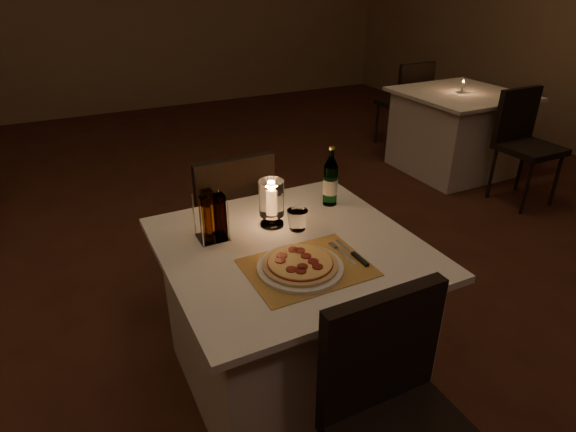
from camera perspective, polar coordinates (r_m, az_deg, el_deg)
name	(u,v)px	position (r m, az deg, el deg)	size (l,w,h in m)	color
floor	(272,342)	(2.60, -1.92, -14.70)	(8.00, 10.00, 0.02)	#482217
main_table	(290,316)	(2.15, 0.24, -11.80)	(1.00, 1.00, 0.74)	white
chair_near	(396,406)	(1.60, 12.72, -21.14)	(0.42, 0.42, 0.90)	black
chair_far	(230,214)	(2.61, -6.84, 0.19)	(0.42, 0.42, 0.90)	black
placemat	(307,267)	(1.80, 2.30, -6.10)	(0.45, 0.34, 0.00)	#BA8A40
plate	(300,267)	(1.78, 1.45, -6.10)	(0.32, 0.32, 0.01)	white
pizza	(300,264)	(1.77, 1.45, -5.66)	(0.28, 0.28, 0.02)	#D8B77F
fork	(340,252)	(1.89, 6.21, -4.24)	(0.02, 0.18, 0.00)	silver
knife	(357,256)	(1.86, 8.13, -4.76)	(0.02, 0.22, 0.01)	black
tumbler	(297,220)	(2.03, 1.11, -0.46)	(0.09, 0.09, 0.09)	white
water_bottle	(330,182)	(2.23, 5.05, 4.08)	(0.07, 0.07, 0.28)	#57A25D
hurricane_candle	(272,200)	(2.03, -1.97, 1.95)	(0.11, 0.11, 0.21)	white
cruet_caddy	(212,218)	(1.95, -9.03, -0.28)	(0.12, 0.12, 0.21)	white
neighbor_table_right	(455,132)	(4.80, 19.19, 9.41)	(1.00, 1.00, 0.74)	white
neighbor_chair_ra	(523,135)	(4.31, 26.13, 8.64)	(0.42, 0.42, 0.90)	black
neighbor_chair_rb	(408,97)	(5.26, 14.01, 13.57)	(0.42, 0.42, 0.90)	black
neighbor_candle_right	(462,87)	(4.70, 19.98, 14.20)	(0.03, 0.03, 0.11)	white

